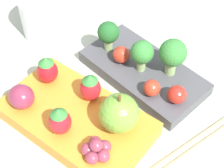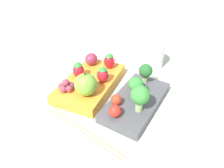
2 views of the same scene
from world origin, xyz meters
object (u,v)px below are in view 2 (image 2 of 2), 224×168
Objects in this scene: cherry_tomato_0 at (138,84)px; strawberry_2 at (102,75)px; strawberry_0 at (78,70)px; grape_cluster at (66,86)px; plum at (91,59)px; broccoli_floret_0 at (146,71)px; broccoli_floret_2 at (140,96)px; chopsticks_pair at (84,131)px; cherry_tomato_2 at (116,100)px; apple at (86,85)px; strawberry_1 at (109,61)px; drinking_cup at (151,55)px; bento_box_fruit at (90,83)px; bento_box_savoury at (136,102)px; cherry_tomato_1 at (115,111)px; broccoli_floret_1 at (136,85)px.

strawberry_2 is at bearing -75.26° from cherry_tomato_0.
strawberry_0 is at bearing -80.41° from strawberry_2.
grape_cluster reaches higher than cherry_tomato_0.
strawberry_2 is 0.10m from plum.
broccoli_floret_2 is (0.10, 0.03, 0.01)m from broccoli_floret_0.
cherry_tomato_0 is 0.13× the size of chopsticks_pair.
cherry_tomato_2 reaches higher than chopsticks_pair.
chopsticks_pair is at bearing 29.52° from plum.
broccoli_floret_0 is at bearing 129.85° from grape_cluster.
apple is 0.13m from strawberry_1.
drinking_cup is (-0.16, -0.02, 0.00)m from cherry_tomato_0.
bento_box_fruit is 4.73× the size of strawberry_1.
strawberry_0 is at bearing -67.09° from broccoli_floret_0.
bento_box_savoury is 3.16× the size of broccoli_floret_2.
cherry_tomato_0 is at bearing -159.74° from bento_box_savoury.
apple is at bearing 26.21° from bento_box_fruit.
cherry_tomato_2 is at bearing -13.52° from cherry_tomato_0.
apple is at bearing -48.58° from cherry_tomato_0.
drinking_cup is at bearing -166.76° from broccoli_floret_0.
grape_cluster is (0.09, -0.15, 0.00)m from cherry_tomato_0.
bento_box_savoury is 4.26× the size of strawberry_1.
broccoli_floret_0 is 0.11m from broccoli_floret_2.
drinking_cup is (-0.12, 0.14, -0.01)m from plum.
cherry_tomato_1 is 0.13× the size of chopsticks_pair.
chopsticks_pair is at bearing 39.11° from strawberry_0.
broccoli_floret_2 reaches higher than chopsticks_pair.
strawberry_2 reaches higher than cherry_tomato_0.
drinking_cup is (-0.19, -0.04, 0.03)m from bento_box_savoury.
bento_box_savoury is 0.15m from strawberry_1.
plum reaches higher than cherry_tomato_1.
strawberry_2 is at bearing -58.84° from broccoli_floret_0.
strawberry_1 is at bearing 164.46° from grape_cluster.
cherry_tomato_0 is 0.58× the size of strawberry_0.
strawberry_0 reaches higher than plum.
cherry_tomato_1 is at bearing 82.86° from grape_cluster.
broccoli_floret_2 reaches higher than drinking_cup.
apple is 0.25m from drinking_cup.
bento_box_fruit is at bearing -151.25° from chopsticks_pair.
apple is 1.67× the size of plum.
bento_box_fruit is 0.07m from apple.
broccoli_floret_0 reaches higher than grape_cluster.
drinking_cup is at bearing 143.36° from strawberry_1.
broccoli_floret_2 is 2.35× the size of cherry_tomato_0.
apple is (0.08, -0.09, 0.02)m from cherry_tomato_0.
cherry_tomato_1 is 0.17m from strawberry_0.
strawberry_0 is at bearing -117.35° from cherry_tomato_1.
strawberry_2 is (-0.05, -0.07, 0.01)m from cherry_tomato_2.
bento_box_savoury is at bearing 71.83° from broccoli_floret_1.
strawberry_0 is 0.59× the size of drinking_cup.
broccoli_floret_2 is at bearing 139.60° from chopsticks_pair.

